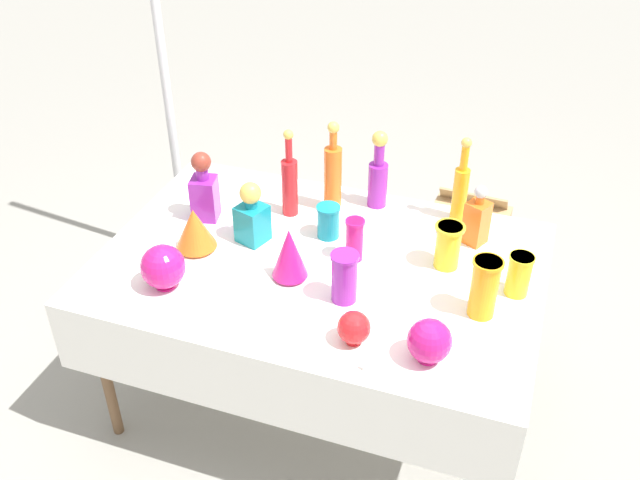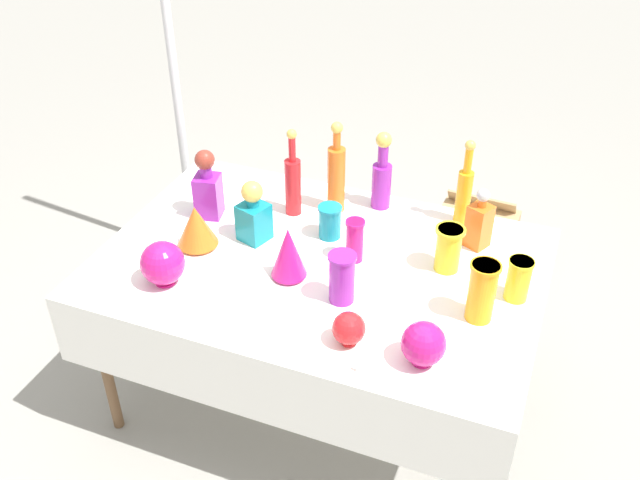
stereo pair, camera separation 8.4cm
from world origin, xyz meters
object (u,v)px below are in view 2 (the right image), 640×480
Objects in this scene: slender_vase_2 at (448,247)px; round_bowl_1 at (163,263)px; slender_vase_0 at (519,278)px; slender_vase_5 at (482,290)px; tall_bottle_2 at (464,190)px; canopy_pole at (178,104)px; slender_vase_1 at (355,239)px; tall_bottle_0 at (382,176)px; square_decanter_2 at (253,214)px; slender_vase_4 at (330,220)px; fluted_vase_1 at (288,252)px; cardboard_box_behind_left at (473,244)px; slender_vase_3 at (342,276)px; fluted_vase_0 at (196,226)px; square_decanter_1 at (208,187)px; round_bowl_2 at (349,328)px; tall_bottle_1 at (336,175)px; tall_bottle_3 at (293,182)px; round_bowl_0 at (423,344)px.

slender_vase_2 reaches higher than round_bowl_1.
slender_vase_0 is 0.72× the size of slender_vase_5.
canopy_pole is (-1.49, 0.25, 0.03)m from tall_bottle_2.
slender_vase_1 is 1.02× the size of round_bowl_1.
tall_bottle_0 is 0.58m from square_decanter_2.
tall_bottle_0 is at bearing -12.89° from canopy_pole.
canopy_pole reaches higher than slender_vase_4.
canopy_pole reaches higher than fluted_vase_1.
cardboard_box_behind_left is (0.32, 1.10, -0.67)m from slender_vase_1.
slender_vase_2 is at bearing -42.37° from tall_bottle_0.
square_decanter_2 reaches higher than slender_vase_1.
slender_vase_4 is at bearing 116.82° from slender_vase_3.
slender_vase_2 is 1.63m from canopy_pole.
slender_vase_2 is at bearing 12.54° from fluted_vase_0.
tall_bottle_0 is 0.66m from slender_vase_3.
slender_vase_4 is at bearing 4.00° from square_decanter_1.
round_bowl_2 is at bearing -142.86° from slender_vase_5.
tall_bottle_1 is 0.17× the size of canopy_pole.
slender_vase_1 reaches higher than slender_vase_0.
canopy_pole reaches higher than tall_bottle_3.
tall_bottle_1 reaches higher than round_bowl_0.
tall_bottle_0 is at bearing 115.55° from round_bowl_0.
tall_bottle_2 is at bearing 51.82° from slender_vase_1.
fluted_vase_0 is (-1.23, -0.13, 0.01)m from slender_vase_0.
slender_vase_1 is at bearing -29.94° from canopy_pole.
fluted_vase_0 is at bearing -55.63° from canopy_pole.
slender_vase_3 reaches higher than cardboard_box_behind_left.
tall_bottle_0 is 0.93× the size of tall_bottle_2.
tall_bottle_1 reaches higher than round_bowl_1.
round_bowl_1 is at bearing -126.00° from tall_bottle_0.
slender_vase_1 is (0.19, -0.32, -0.07)m from tall_bottle_1.
slender_vase_2 is at bearing 94.60° from round_bowl_0.
cardboard_box_behind_left is at bearing 46.03° from square_decanter_1.
fluted_vase_0 is 1.05m from round_bowl_0.
fluted_vase_0 is at bearing -126.69° from cardboard_box_behind_left.
fluted_vase_1 is at bearing 166.40° from slender_vase_3.
tall_bottle_2 reaches higher than square_decanter_2.
slender_vase_5 is at bearing -54.52° from slender_vase_2.
tall_bottle_1 reaches higher than tall_bottle_2.
slender_vase_3 is 1.63× the size of round_bowl_2.
tall_bottle_1 is 0.51m from fluted_vase_1.
slender_vase_2 is at bearing 26.08° from fluted_vase_1.
fluted_vase_0 is at bearing -167.09° from slender_vase_1.
slender_vase_4 is at bearing 133.40° from round_bowl_0.
slender_vase_5 is 1.33× the size of round_bowl_1.
fluted_vase_0 is (-0.94, -0.56, -0.06)m from tall_bottle_2.
round_bowl_2 is (-0.48, -0.44, -0.03)m from slender_vase_0.
canopy_pole is (-0.55, 0.81, 0.08)m from fluted_vase_0.
fluted_vase_1 is (-0.81, -0.18, 0.02)m from slender_vase_0.
slender_vase_2 is at bearing 68.18° from round_bowl_2.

